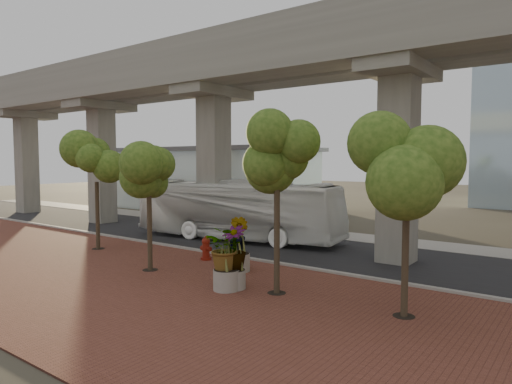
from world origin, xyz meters
The scene contains 17 objects.
ground centered at (0.00, 0.00, 0.00)m, with size 160.00×160.00×0.00m, color #353126.
brick_plaza centered at (0.00, -8.00, 0.03)m, with size 70.00×13.00×0.06m, color brown.
asphalt_road centered at (0.00, 2.00, 0.02)m, with size 90.00×8.00×0.04m, color black.
curb_strip centered at (0.00, -2.00, 0.08)m, with size 70.00×0.25×0.16m, color gray.
far_sidewalk centered at (0.00, 7.50, 0.03)m, with size 90.00×3.00×0.06m, color gray.
transit_viaduct centered at (0.00, 2.00, 7.29)m, with size 72.00×5.60×12.40m.
station_pavilion centered at (-20.00, 16.00, 3.22)m, with size 23.00×13.00×6.30m.
transit_bus centered at (-4.28, 2.24, 1.89)m, with size 3.19×13.58×3.78m, color white.
fire_hydrant centered at (-1.75, -3.35, 0.63)m, with size 0.60×0.54×1.19m.
planter_front centered at (2.53, -6.81, 1.56)m, with size 2.25×2.25×2.47m.
planter_right centered at (2.62, -6.48, 1.54)m, with size 2.29×2.29×2.45m.
planter_left centered at (1.02, -4.19, 1.58)m, with size 2.27×2.27×2.50m.
street_tree_far_west centered at (-8.54, -4.89, 4.89)m, with size 3.71×3.71×6.54m.
street_tree_near_west centered at (-2.30, -6.44, 4.45)m, with size 3.20×3.20×5.87m.
street_tree_near_east centered at (4.31, -5.99, 5.14)m, with size 3.49×3.49×6.69m.
street_tree_far_east centered at (8.99, -5.67, 4.75)m, with size 3.45×3.45×6.29m.
streetlamp_west centered at (-10.07, 6.40, 5.36)m, with size 0.45×1.33×9.18m.
Camera 1 is at (13.71, -19.89, 5.03)m, focal length 32.00 mm.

